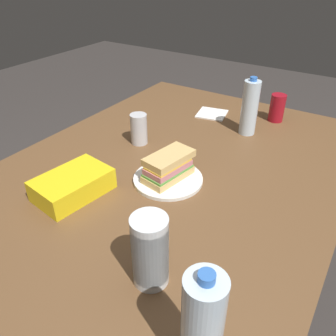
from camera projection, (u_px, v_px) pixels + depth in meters
name	position (u px, v px, depth m)	size (l,w,h in m)	color
ground_plane	(173.00, 299.00, 1.63)	(8.00, 8.00, 0.00)	#383330
dining_table	(175.00, 185.00, 1.27)	(1.51, 1.12, 0.75)	brown
paper_plate	(168.00, 179.00, 1.15)	(0.23, 0.23, 0.01)	white
sandwich	(168.00, 167.00, 1.13)	(0.20, 0.12, 0.08)	#DBB26B
soda_can_red	(277.00, 108.00, 1.53)	(0.07, 0.07, 0.12)	maroon
chip_bag	(73.00, 185.00, 1.07)	(0.23, 0.15, 0.07)	yellow
water_bottle_tall	(250.00, 108.00, 1.39)	(0.07, 0.07, 0.24)	silver
plastic_cup_stack	(150.00, 251.00, 0.76)	(0.08, 0.08, 0.18)	silver
water_bottle_spare	(202.00, 328.00, 0.57)	(0.07, 0.07, 0.25)	silver
soda_can_silver	(139.00, 129.00, 1.35)	(0.07, 0.07, 0.12)	silver
paper_napkin	(212.00, 114.00, 1.62)	(0.13, 0.13, 0.01)	white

